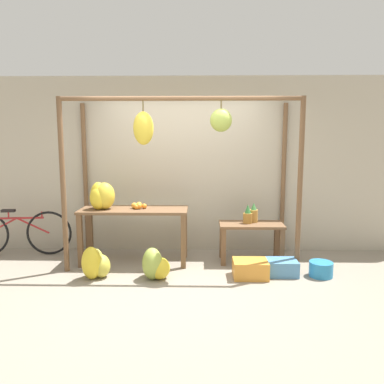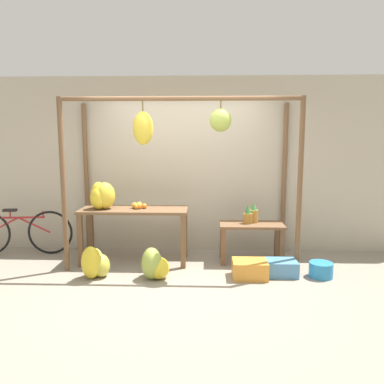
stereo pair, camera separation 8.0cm
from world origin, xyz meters
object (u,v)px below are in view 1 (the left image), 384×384
(orange_pile, at_px, (138,206))
(parked_bicycle, at_px, (18,233))
(banana_pile_ground_right, at_px, (155,265))
(blue_bucket, at_px, (321,269))
(fruit_crate_purple, at_px, (282,267))
(fruit_crate_white, at_px, (250,269))
(banana_pile_on_table, at_px, (101,197))
(banana_pile_ground_left, at_px, (96,264))
(pineapple_cluster, at_px, (251,215))

(orange_pile, distance_m, parked_bicycle, 2.03)
(parked_bicycle, bearing_deg, orange_pile, -7.67)
(orange_pile, bearing_deg, banana_pile_ground_right, -64.75)
(blue_bucket, xyz_separation_m, fruit_crate_purple, (-0.51, 0.05, 0.00))
(orange_pile, height_order, fruit_crate_white, orange_pile)
(fruit_crate_purple, bearing_deg, banana_pile_ground_right, -174.46)
(banana_pile_on_table, relative_size, fruit_crate_purple, 1.21)
(fruit_crate_white, bearing_deg, fruit_crate_purple, 12.75)
(parked_bicycle, bearing_deg, banana_pile_ground_left, -32.19)
(banana_pile_ground_left, relative_size, fruit_crate_purple, 1.10)
(fruit_crate_white, bearing_deg, orange_pile, 158.83)
(orange_pile, distance_m, banana_pile_ground_left, 1.05)
(orange_pile, bearing_deg, banana_pile_ground_left, -124.66)
(banana_pile_on_table, bearing_deg, orange_pile, 5.85)
(fruit_crate_white, bearing_deg, pineapple_cluster, 83.07)
(parked_bicycle, height_order, fruit_crate_purple, parked_bicycle)
(banana_pile_ground_left, height_order, banana_pile_ground_right, banana_pile_ground_left)
(banana_pile_on_table, bearing_deg, parked_bicycle, 167.50)
(fruit_crate_white, xyz_separation_m, fruit_crate_purple, (0.44, 0.10, -0.01))
(pineapple_cluster, height_order, fruit_crate_purple, pineapple_cluster)
(banana_pile_ground_left, bearing_deg, banana_pile_on_table, 95.46)
(banana_pile_ground_left, bearing_deg, pineapple_cluster, 19.47)
(blue_bucket, bearing_deg, banana_pile_on_table, 170.57)
(pineapple_cluster, height_order, parked_bicycle, pineapple_cluster)
(banana_pile_on_table, xyz_separation_m, blue_bucket, (3.05, -0.51, -0.89))
(banana_pile_ground_right, bearing_deg, orange_pile, 115.25)
(banana_pile_ground_right, relative_size, fruit_crate_white, 0.95)
(fruit_crate_white, bearing_deg, blue_bucket, 3.09)
(orange_pile, relative_size, parked_bicycle, 0.14)
(banana_pile_ground_right, bearing_deg, fruit_crate_purple, 5.54)
(banana_pile_ground_left, relative_size, parked_bicycle, 0.27)
(pineapple_cluster, xyz_separation_m, parked_bicycle, (-3.62, 0.18, -0.34))
(banana_pile_ground_right, distance_m, blue_bucket, 2.21)
(orange_pile, relative_size, fruit_crate_purple, 0.56)
(blue_bucket, bearing_deg, pineapple_cluster, 143.47)
(fruit_crate_white, xyz_separation_m, blue_bucket, (0.95, 0.05, -0.02))
(fruit_crate_purple, bearing_deg, banana_pile_on_table, 169.75)
(pineapple_cluster, distance_m, fruit_crate_purple, 0.92)
(fruit_crate_white, bearing_deg, banana_pile_ground_left, -178.30)
(banana_pile_on_table, height_order, fruit_crate_white, banana_pile_on_table)
(banana_pile_ground_right, xyz_separation_m, blue_bucket, (2.21, 0.12, -0.08))
(parked_bicycle, bearing_deg, fruit_crate_purple, -11.06)
(pineapple_cluster, bearing_deg, orange_pile, -177.25)
(pineapple_cluster, relative_size, blue_bucket, 0.96)
(fruit_crate_purple, bearing_deg, pineapple_cluster, 120.72)
(parked_bicycle, bearing_deg, banana_pile_on_table, -12.50)
(banana_pile_ground_right, xyz_separation_m, fruit_crate_white, (1.26, 0.07, -0.07))
(pineapple_cluster, height_order, banana_pile_ground_right, pineapple_cluster)
(banana_pile_ground_left, xyz_separation_m, blue_bucket, (2.99, 0.11, -0.09))
(pineapple_cluster, distance_m, fruit_crate_white, 0.91)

